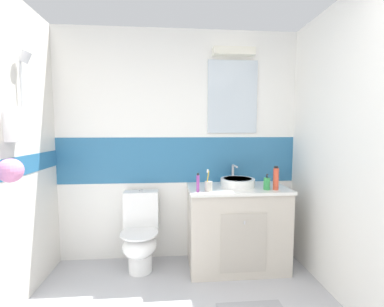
# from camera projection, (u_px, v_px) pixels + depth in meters

# --- Properties ---
(wall_back_tiled) EXTENTS (3.20, 0.20, 2.50)m
(wall_back_tiled) POSITION_uv_depth(u_px,v_px,m) (179.00, 145.00, 2.85)
(wall_back_tiled) COLOR white
(wall_back_tiled) RESTS_ON ground_plane
(wall_right_plain) EXTENTS (0.10, 3.48, 2.50)m
(wall_right_plain) POSITION_uv_depth(u_px,v_px,m) (384.00, 157.00, 1.72)
(wall_right_plain) COLOR white
(wall_right_plain) RESTS_ON ground_plane
(vanity_cabinet) EXTENTS (1.00, 0.56, 0.85)m
(vanity_cabinet) POSITION_uv_depth(u_px,v_px,m) (236.00, 227.00, 2.66)
(vanity_cabinet) COLOR beige
(vanity_cabinet) RESTS_ON ground_plane
(sink_basin) EXTENTS (0.35, 0.40, 0.20)m
(sink_basin) POSITION_uv_depth(u_px,v_px,m) (237.00, 182.00, 2.65)
(sink_basin) COLOR white
(sink_basin) RESTS_ON vanity_cabinet
(toilet) EXTENTS (0.37, 0.50, 0.80)m
(toilet) POSITION_uv_depth(u_px,v_px,m) (140.00, 234.00, 2.61)
(toilet) COLOR white
(toilet) RESTS_ON ground_plane
(toothbrush_cup) EXTENTS (0.07, 0.07, 0.21)m
(toothbrush_cup) POSITION_uv_depth(u_px,v_px,m) (208.00, 185.00, 2.43)
(toothbrush_cup) COLOR #B2ADA3
(toothbrush_cup) RESTS_ON vanity_cabinet
(soap_dispenser) EXTENTS (0.06, 0.06, 0.16)m
(soap_dispenser) POSITION_uv_depth(u_px,v_px,m) (267.00, 184.00, 2.49)
(soap_dispenser) COLOR green
(soap_dispenser) RESTS_ON vanity_cabinet
(shampoo_bottle_tall) EXTENTS (0.05, 0.05, 0.23)m
(shampoo_bottle_tall) POSITION_uv_depth(u_px,v_px,m) (276.00, 178.00, 2.48)
(shampoo_bottle_tall) COLOR #D84C33
(shampoo_bottle_tall) RESTS_ON vanity_cabinet
(toothpaste_tube_upright) EXTENTS (0.03, 0.03, 0.18)m
(toothpaste_tube_upright) POSITION_uv_depth(u_px,v_px,m) (198.00, 183.00, 2.40)
(toothpaste_tube_upright) COLOR #993F99
(toothpaste_tube_upright) RESTS_ON vanity_cabinet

